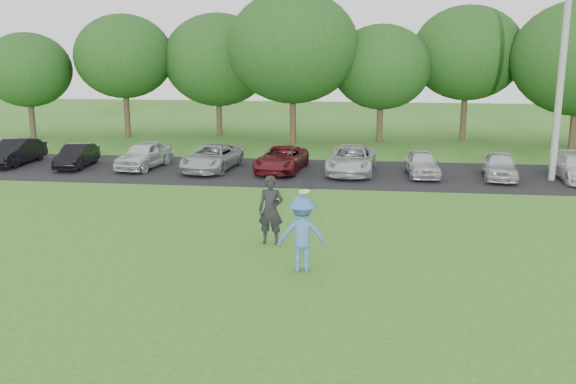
% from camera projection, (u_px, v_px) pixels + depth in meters
% --- Properties ---
extents(ground, '(100.00, 100.00, 0.00)m').
position_uv_depth(ground, '(271.00, 273.00, 16.19)').
color(ground, '#2C6C1F').
rests_on(ground, ground).
extents(parking_lot, '(32.00, 6.50, 0.03)m').
position_uv_depth(parking_lot, '(314.00, 173.00, 28.75)').
color(parking_lot, black).
rests_on(parking_lot, ground).
extents(utility_pole, '(0.28, 0.28, 9.48)m').
position_uv_depth(utility_pole, '(562.00, 67.00, 26.11)').
color(utility_pole, gray).
rests_on(utility_pole, ground).
extents(frisbee_player, '(1.32, 0.83, 2.12)m').
position_uv_depth(frisbee_player, '(302.00, 233.00, 16.18)').
color(frisbee_player, '#3E6BB0').
rests_on(frisbee_player, ground).
extents(camera_bystander, '(0.75, 0.51, 1.99)m').
position_uv_depth(camera_bystander, '(271.00, 210.00, 18.35)').
color(camera_bystander, black).
rests_on(camera_bystander, ground).
extents(parked_cars, '(30.31, 4.48, 1.24)m').
position_uv_depth(parked_cars, '(313.00, 160.00, 28.65)').
color(parked_cars, black).
rests_on(parked_cars, parking_lot).
extents(tree_row, '(42.39, 9.85, 8.64)m').
position_uv_depth(tree_row, '(356.00, 57.00, 36.90)').
color(tree_row, '#38281C').
rests_on(tree_row, ground).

